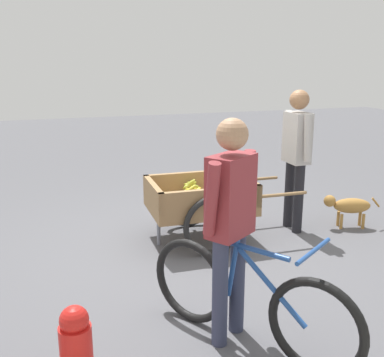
{
  "coord_description": "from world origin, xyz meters",
  "views": [
    {
      "loc": [
        1.37,
        4.24,
        1.94
      ],
      "look_at": [
        -0.09,
        -0.09,
        0.75
      ],
      "focal_mm": 42.5,
      "sensor_mm": 36.0,
      "label": 1
    }
  ],
  "objects_px": {
    "dog": "(349,206)",
    "cyclist_person": "(230,213)",
    "fruit_cart": "(201,202)",
    "bicycle": "(247,299)",
    "vendor_person": "(297,148)"
  },
  "relations": [
    {
      "from": "dog",
      "to": "cyclist_person",
      "type": "bearing_deg",
      "value": 35.71
    },
    {
      "from": "cyclist_person",
      "to": "dog",
      "type": "relative_size",
      "value": 2.44
    },
    {
      "from": "cyclist_person",
      "to": "fruit_cart",
      "type": "bearing_deg",
      "value": -103.44
    },
    {
      "from": "vendor_person",
      "to": "bicycle",
      "type": "height_order",
      "value": "vendor_person"
    },
    {
      "from": "fruit_cart",
      "to": "cyclist_person",
      "type": "distance_m",
      "value": 1.91
    },
    {
      "from": "cyclist_person",
      "to": "dog",
      "type": "distance_m",
      "value": 2.83
    },
    {
      "from": "dog",
      "to": "fruit_cart",
      "type": "bearing_deg",
      "value": -5.88
    },
    {
      "from": "bicycle",
      "to": "dog",
      "type": "bearing_deg",
      "value": -141.13
    },
    {
      "from": "fruit_cart",
      "to": "bicycle",
      "type": "bearing_deg",
      "value": 79.82
    },
    {
      "from": "cyclist_person",
      "to": "dog",
      "type": "xyz_separation_m",
      "value": [
        -2.23,
        -1.6,
        -0.68
      ]
    },
    {
      "from": "bicycle",
      "to": "cyclist_person",
      "type": "xyz_separation_m",
      "value": [
        0.08,
        -0.13,
        0.6
      ]
    },
    {
      "from": "bicycle",
      "to": "fruit_cart",
      "type": "bearing_deg",
      "value": -100.18
    },
    {
      "from": "fruit_cart",
      "to": "dog",
      "type": "relative_size",
      "value": 2.57
    },
    {
      "from": "vendor_person",
      "to": "dog",
      "type": "bearing_deg",
      "value": 166.13
    },
    {
      "from": "fruit_cart",
      "to": "cyclist_person",
      "type": "xyz_separation_m",
      "value": [
        0.43,
        1.79,
        0.51
      ]
    }
  ]
}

